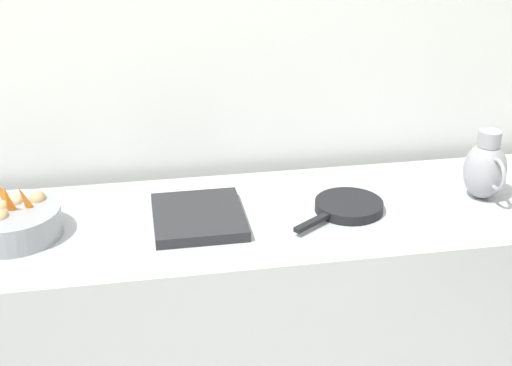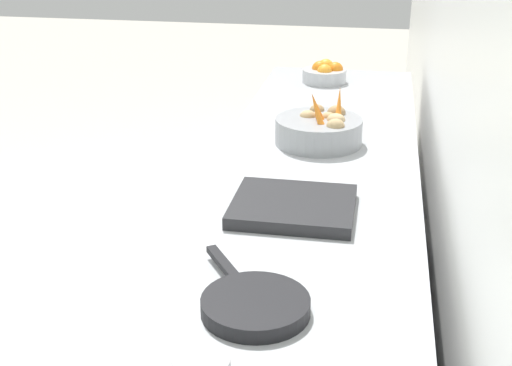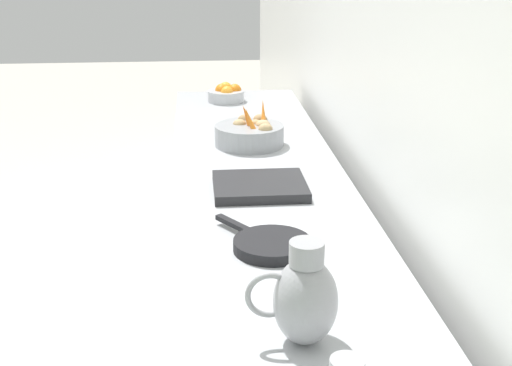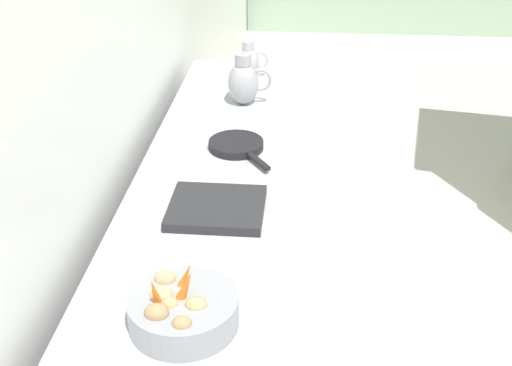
% 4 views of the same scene
% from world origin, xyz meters
% --- Properties ---
extents(tile_wall_left, '(0.10, 9.70, 3.00)m').
position_xyz_m(tile_wall_left, '(-1.95, 0.42, 1.50)').
color(tile_wall_left, white).
rests_on(tile_wall_left, ground_plane).
extents(prep_counter, '(0.69, 3.40, 0.93)m').
position_xyz_m(prep_counter, '(-1.49, -0.08, 0.47)').
color(prep_counter, '#ADAFB5').
rests_on(prep_counter, ground_plane).
extents(vegetable_colander, '(0.31, 0.31, 0.20)m').
position_xyz_m(vegetable_colander, '(-1.49, -0.62, 0.99)').
color(vegetable_colander, gray).
rests_on(vegetable_colander, prep_counter).
extents(metal_pitcher_tall, '(0.21, 0.15, 0.25)m').
position_xyz_m(metal_pitcher_tall, '(-1.48, 1.00, 1.05)').
color(metal_pitcher_tall, '#939399').
rests_on(metal_pitcher_tall, prep_counter).
extents(metal_pitcher_short, '(0.17, 0.12, 0.20)m').
position_xyz_m(metal_pitcher_short, '(-1.50, 1.38, 1.02)').
color(metal_pitcher_short, '#A3A3A8').
rests_on(metal_pitcher_short, prep_counter).
extents(counter_sink_basin, '(0.34, 0.30, 0.04)m').
position_xyz_m(counter_sink_basin, '(-1.48, -0.02, 0.95)').
color(counter_sink_basin, '#232326').
rests_on(counter_sink_basin, prep_counter).
extents(skillet_on_counter, '(0.28, 0.35, 0.03)m').
position_xyz_m(skillet_on_counter, '(-1.46, 0.50, 0.95)').
color(skillet_on_counter, black).
rests_on(skillet_on_counter, prep_counter).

